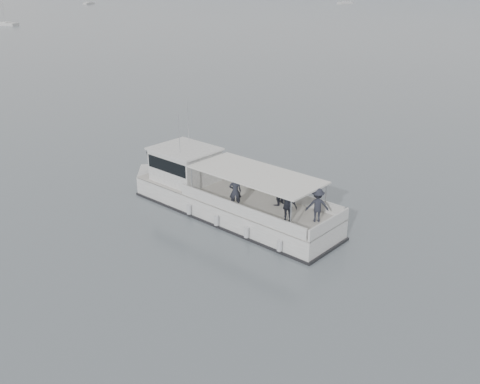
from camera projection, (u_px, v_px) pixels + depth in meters
The scene contains 2 objects.
ground at pixel (235, 225), 30.01m from camera, with size 1400.00×1400.00×0.00m, color #545D63.
tour_boat at pixel (216, 193), 31.54m from camera, with size 15.12×5.54×6.29m.
Camera 1 is at (15.10, -22.41, 13.17)m, focal length 40.00 mm.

